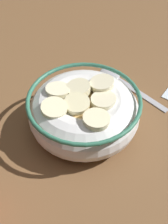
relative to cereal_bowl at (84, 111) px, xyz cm
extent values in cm
cube|color=brown|center=(0.03, 0.01, -4.31)|extent=(129.04, 129.04, 2.00)
cylinder|color=white|center=(0.03, 0.01, -3.01)|extent=(8.86, 8.86, 0.60)
torus|color=white|center=(0.03, 0.01, -0.35)|extent=(16.11, 16.11, 5.92)
torus|color=#337259|center=(0.03, 0.01, 2.30)|extent=(16.23, 16.23, 0.60)
cylinder|color=white|center=(0.03, 0.01, 0.74)|extent=(12.56, 12.56, 0.40)
cube|color=#B78947|center=(-1.87, 4.59, 1.40)|extent=(2.61, 2.61, 0.88)
cube|color=tan|center=(-0.06, -1.22, 1.41)|extent=(2.60, 2.59, 0.91)
cube|color=tan|center=(0.71, -3.94, 1.45)|extent=(2.70, 2.68, 1.10)
cube|color=#AD7F42|center=(-1.12, 0.93, 1.54)|extent=(2.67, 2.66, 1.00)
cube|color=tan|center=(-3.98, -3.52, 1.34)|extent=(2.13, 2.07, 0.99)
cube|color=#AD7F42|center=(1.67, -1.60, 1.36)|extent=(2.32, 2.28, 0.96)
cube|color=tan|center=(-1.98, -1.54, 1.50)|extent=(2.25, 2.29, 0.95)
cube|color=#B78947|center=(-2.20, -3.24, 1.52)|extent=(2.62, 2.66, 1.09)
cube|color=tan|center=(-3.10, 3.19, 1.57)|extent=(2.50, 2.47, 0.98)
cube|color=tan|center=(4.21, 0.75, 1.54)|extent=(2.65, 2.66, 0.94)
cube|color=#AD7F42|center=(-0.40, -5.27, 1.32)|extent=(2.68, 2.69, 0.94)
cube|color=tan|center=(1.22, 5.00, 1.54)|extent=(2.14, 2.18, 0.96)
cube|color=tan|center=(-5.16, -0.23, 1.49)|extent=(2.65, 2.66, 1.00)
cube|color=#B78947|center=(2.17, 0.27, 1.28)|extent=(2.59, 2.56, 1.04)
cylinder|color=#F4EABC|center=(0.90, 1.92, 2.50)|extent=(3.64, 3.67, 1.67)
cylinder|color=#F4EABC|center=(-4.21, 1.47, 2.59)|extent=(4.70, 4.78, 1.55)
cylinder|color=#F9EFC6|center=(3.85, -0.26, 2.70)|extent=(4.50, 4.51, 1.66)
cylinder|color=#F9EFC6|center=(1.65, -2.18, 2.33)|extent=(3.68, 3.72, 1.24)
cylinder|color=#F9EFC6|center=(-1.35, 3.81, 2.40)|extent=(4.62, 4.61, 1.67)
cylinder|color=beige|center=(-1.36, -0.11, 2.40)|extent=(3.99, 3.98, 1.51)
cylinder|color=#F4EABC|center=(-1.89, -3.98, 2.70)|extent=(4.98, 4.94, 1.24)
ellipsoid|color=#A5A5AD|center=(12.09, 4.94, -2.91)|extent=(3.38, 4.24, 0.80)
cube|color=#A5A5AD|center=(11.59, -2.40, -3.13)|extent=(1.74, 10.73, 0.36)
camera|label=1|loc=(-20.46, -19.34, 30.24)|focal=45.83mm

